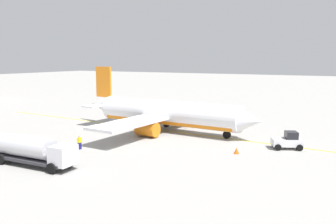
{
  "coord_description": "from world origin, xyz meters",
  "views": [
    {
      "loc": [
        26.78,
        -48.43,
        11.24
      ],
      "look_at": [
        0.0,
        0.0,
        3.0
      ],
      "focal_mm": 38.87,
      "sensor_mm": 36.0,
      "label": 1
    }
  ],
  "objects": [
    {
      "name": "refueling_worker",
      "position": [
        -4.19,
        -15.19,
        0.82
      ],
      "size": [
        0.45,
        0.58,
        1.71
      ],
      "color": "navy",
      "rests_on": "ground"
    },
    {
      "name": "fuel_tanker",
      "position": [
        -3.86,
        -22.87,
        1.73
      ],
      "size": [
        11.23,
        3.16,
        3.15
      ],
      "color": "#2D2D33",
      "rests_on": "ground"
    },
    {
      "name": "ground_plane",
      "position": [
        0.0,
        0.0,
        0.0
      ],
      "size": [
        400.0,
        400.0,
        0.0
      ],
      "primitive_type": "plane",
      "color": "#9E9B96"
    },
    {
      "name": "airplane",
      "position": [
        -0.47,
        0.03,
        2.71
      ],
      "size": [
        30.93,
        29.32,
        9.79
      ],
      "color": "white",
      "rests_on": "ground"
    },
    {
      "name": "safety_cone_nose",
      "position": [
        13.62,
        -7.86,
        0.36
      ],
      "size": [
        0.66,
        0.66,
        0.73
      ],
      "primitive_type": "cone",
      "color": "#F2590F",
      "rests_on": "ground"
    },
    {
      "name": "pushback_tug",
      "position": [
        18.45,
        -2.48,
        1.01
      ],
      "size": [
        4.11,
        3.52,
        2.2
      ],
      "color": "silver",
      "rests_on": "ground"
    },
    {
      "name": "taxi_line_marking",
      "position": [
        0.0,
        0.0,
        0.01
      ],
      "size": [
        74.86,
        4.96,
        0.01
      ],
      "primitive_type": "cube",
      "rotation": [
        0.0,
        0.0,
        -0.06
      ],
      "color": "yellow",
      "rests_on": "ground"
    }
  ]
}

